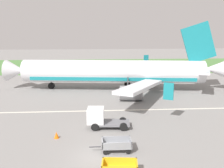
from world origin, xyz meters
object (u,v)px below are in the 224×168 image
(service_truck_beside_carts, at_px, (100,118))
(traffic_cone_near_plane, at_px, (91,113))
(traffic_cone_mid_apron, at_px, (56,135))
(airplane, at_px, (119,72))
(baggage_cart_second_in_row, at_px, (116,145))
(baggage_cart_nearest, at_px, (119,168))

(service_truck_beside_carts, distance_m, traffic_cone_near_plane, 4.02)
(traffic_cone_near_plane, relative_size, traffic_cone_mid_apron, 1.09)
(traffic_cone_near_plane, bearing_deg, traffic_cone_mid_apron, -116.86)
(airplane, xyz_separation_m, baggage_cart_second_in_row, (-2.27, -22.26, -2.45))
(airplane, xyz_separation_m, traffic_cone_near_plane, (-4.55, -13.04, -2.71))
(airplane, height_order, service_truck_beside_carts, airplane)
(service_truck_beside_carts, height_order, traffic_cone_mid_apron, service_truck_beside_carts)
(airplane, bearing_deg, traffic_cone_near_plane, -109.23)
(baggage_cart_nearest, bearing_deg, traffic_cone_near_plane, 99.47)
(airplane, height_order, traffic_cone_near_plane, airplane)
(baggage_cart_second_in_row, bearing_deg, service_truck_beside_carts, 102.81)
(baggage_cart_nearest, height_order, baggage_cart_second_in_row, same)
(baggage_cart_nearest, relative_size, service_truck_beside_carts, 0.80)
(traffic_cone_mid_apron, bearing_deg, baggage_cart_second_in_row, -28.90)
(airplane, bearing_deg, service_truck_beside_carts, -101.75)
(baggage_cart_nearest, xyz_separation_m, traffic_cone_near_plane, (-2.17, 13.01, -0.26))
(airplane, xyz_separation_m, traffic_cone_mid_apron, (-7.70, -19.26, -2.74))
(traffic_cone_near_plane, bearing_deg, service_truck_beside_carts, -74.68)
(service_truck_beside_carts, distance_m, traffic_cone_mid_apron, 4.91)
(service_truck_beside_carts, xyz_separation_m, traffic_cone_mid_apron, (-4.20, -2.42, -0.79))
(baggage_cart_nearest, xyz_separation_m, baggage_cart_second_in_row, (0.11, 3.78, 0.00))
(airplane, height_order, traffic_cone_mid_apron, airplane)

